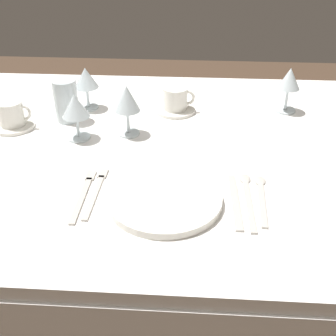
{
  "coord_description": "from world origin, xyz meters",
  "views": [
    {
      "loc": [
        0.08,
        -1.1,
        1.35
      ],
      "look_at": [
        0.02,
        -0.15,
        0.76
      ],
      "focal_mm": 47.25,
      "sensor_mm": 36.0,
      "label": 1
    }
  ],
  "objects": [
    {
      "name": "dining_table",
      "position": [
        0.0,
        0.0,
        0.66
      ],
      "size": [
        1.8,
        1.11,
        0.74
      ],
      "color": "white",
      "rests_on": "ground"
    },
    {
      "name": "ground_plane",
      "position": [
        0.0,
        0.0,
        0.0
      ],
      "size": [
        6.0,
        6.0,
        0.0
      ],
      "primitive_type": "plane",
      "color": "#4C3828"
    },
    {
      "name": "wine_glass_centre",
      "position": [
        -0.28,
        0.24,
        0.84
      ],
      "size": [
        0.08,
        0.08,
        0.14
      ],
      "color": "silver",
      "rests_on": "dining_table"
    },
    {
      "name": "wine_glass_left",
      "position": [
        -0.12,
        0.06,
        0.85
      ],
      "size": [
        0.07,
        0.07,
        0.15
      ],
      "color": "silver",
      "rests_on": "dining_table"
    },
    {
      "name": "coffee_cup_left",
      "position": [
        0.02,
        0.23,
        0.79
      ],
      "size": [
        0.1,
        0.08,
        0.07
      ],
      "color": "white",
      "rests_on": "saucer_left"
    },
    {
      "name": "wine_glass_right",
      "position": [
        0.37,
        0.26,
        0.84
      ],
      "size": [
        0.07,
        0.07,
        0.15
      ],
      "color": "silver",
      "rests_on": "dining_table"
    },
    {
      "name": "fork_inner",
      "position": [
        -0.18,
        -0.25,
        0.74
      ],
      "size": [
        0.02,
        0.21,
        0.0
      ],
      "color": "beige",
      "rests_on": "dining_table"
    },
    {
      "name": "drink_tumbler",
      "position": [
        -0.32,
        0.15,
        0.8
      ],
      "size": [
        0.07,
        0.07,
        0.13
      ],
      "color": "silver",
      "rests_on": "dining_table"
    },
    {
      "name": "spoon_soup",
      "position": [
        0.21,
        -0.23,
        0.74
      ],
      "size": [
        0.03,
        0.23,
        0.01
      ],
      "color": "beige",
      "rests_on": "dining_table"
    },
    {
      "name": "coffee_cup_right",
      "position": [
        -0.47,
        0.08,
        0.79
      ],
      "size": [
        0.1,
        0.08,
        0.07
      ],
      "color": "white",
      "rests_on": "saucer_right"
    },
    {
      "name": "dinner_plate",
      "position": [
        0.02,
        -0.27,
        0.75
      ],
      "size": [
        0.27,
        0.27,
        0.02
      ],
      "primitive_type": "cylinder",
      "color": "white",
      "rests_on": "dining_table"
    },
    {
      "name": "fork_outer",
      "position": [
        -0.15,
        -0.24,
        0.74
      ],
      "size": [
        0.02,
        0.21,
        0.0
      ],
      "color": "beige",
      "rests_on": "dining_table"
    },
    {
      "name": "saucer_left",
      "position": [
        0.01,
        0.23,
        0.74
      ],
      "size": [
        0.13,
        0.13,
        0.01
      ],
      "primitive_type": "cylinder",
      "color": "white",
      "rests_on": "dining_table"
    },
    {
      "name": "spoon_dessert",
      "position": [
        0.24,
        -0.23,
        0.74
      ],
      "size": [
        0.03,
        0.21,
        0.01
      ],
      "color": "beige",
      "rests_on": "dining_table"
    },
    {
      "name": "wine_glass_far",
      "position": [
        -0.26,
        0.03,
        0.84
      ],
      "size": [
        0.08,
        0.08,
        0.14
      ],
      "color": "silver",
      "rests_on": "dining_table"
    },
    {
      "name": "saucer_right",
      "position": [
        -0.47,
        0.08,
        0.74
      ],
      "size": [
        0.13,
        0.13,
        0.01
      ],
      "primitive_type": "cylinder",
      "color": "white",
      "rests_on": "dining_table"
    },
    {
      "name": "dinner_knife",
      "position": [
        0.18,
        -0.27,
        0.74
      ],
      "size": [
        0.02,
        0.21,
        0.0
      ],
      "color": "beige",
      "rests_on": "dining_table"
    }
  ]
}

